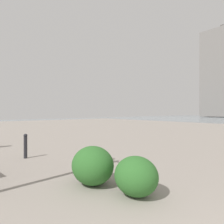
{
  "coord_description": "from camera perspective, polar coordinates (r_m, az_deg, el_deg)",
  "views": [
    {
      "loc": [
        0.25,
        1.71,
        1.68
      ],
      "look_at": [
        9.44,
        -6.0,
        1.62
      ],
      "focal_mm": 31.53,
      "sensor_mm": 36.0,
      "label": 1
    }
  ],
  "objects": [
    {
      "name": "shrub_low",
      "position": [
        4.67,
        -5.61,
        -15.12
      ],
      "size": [
        1.03,
        0.93,
        0.87
      ],
      "color": "#2D6628",
      "rests_on": "ground"
    },
    {
      "name": "bollard_near",
      "position": [
        5.39,
        -7.07,
        -13.94
      ],
      "size": [
        0.13,
        0.13,
        0.67
      ],
      "color": "#232328",
      "rests_on": "ground"
    },
    {
      "name": "bollard_mid",
      "position": [
        7.72,
        -23.8,
        -8.86
      ],
      "size": [
        0.13,
        0.13,
        0.87
      ],
      "color": "#232328",
      "rests_on": "ground"
    },
    {
      "name": "shrub_round",
      "position": [
        4.12,
        6.99,
        -17.92
      ],
      "size": [
        0.92,
        0.82,
        0.78
      ],
      "color": "#2D6628",
      "rests_on": "ground"
    }
  ]
}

